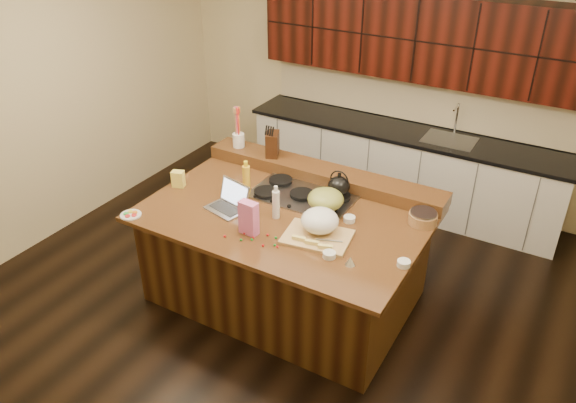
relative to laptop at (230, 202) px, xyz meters
The scene contains 32 objects.
room 0.61m from the laptop, 21.94° to the left, with size 5.52×5.02×2.72m.
island 0.71m from the laptop, 21.94° to the left, with size 2.40×1.60×0.92m.
back_ledge 0.99m from the laptop, 62.90° to the left, with size 2.40×0.30×0.12m, color black.
cooktop 0.66m from the laptop, 46.88° to the left, with size 0.92×0.52×0.05m.
back_counter 2.52m from the laptop, 72.66° to the left, with size 3.70×0.66×2.40m.
kettle 0.97m from the laptop, 39.16° to the left, with size 0.20×0.20×0.18m, color black.
green_bowl 0.83m from the laptop, 25.09° to the left, with size 0.31×0.31×0.17m, color olive.
laptop is the anchor object (origin of this frame).
oil_bottle 0.31m from the laptop, 94.12° to the left, with size 0.07×0.07×0.27m, color yellow.
vinegar_bottle 0.44m from the laptop, ahead, with size 0.06×0.06×0.25m, color silver.
wooden_tray 0.86m from the laptop, ahead, with size 0.58×0.46×0.21m.
ramekin_a 1.10m from the laptop, 11.44° to the right, with size 0.10×0.10×0.04m, color white.
ramekin_b 1.60m from the laptop, ahead, with size 0.10×0.10×0.04m, color white.
ramekin_c 1.04m from the laptop, 18.09° to the left, with size 0.10×0.10×0.04m, color white.
strainer_bowl 1.65m from the laptop, 21.53° to the left, with size 0.24×0.24×0.09m, color #996B3F.
kitchen_timer 1.27m from the laptop, 10.14° to the right, with size 0.08×0.08×0.07m, color silver.
pink_bag 0.45m from the laptop, 33.96° to the right, with size 0.15×0.08×0.29m, color #D865A8.
candy_plate 0.85m from the laptop, 141.28° to the right, with size 0.18×0.18×0.01m, color white.
package_box 0.64m from the laptop, behind, with size 0.11×0.08×0.16m, color #F9E757.
utensil_crock 1.02m from the laptop, 119.76° to the left, with size 0.12×0.12×0.14m, color white.
knife_block 0.90m from the laptop, 96.55° to the left, with size 0.12×0.19×0.24m, color black.
gumdrop_0 0.56m from the laptop, 21.81° to the right, with size 0.02×0.02×0.02m, color red.
gumdrop_1 0.53m from the laptop, 45.14° to the right, with size 0.02×0.02×0.02m, color #198C26.
gumdrop_2 0.53m from the laptop, 34.43° to the right, with size 0.02×0.02×0.02m, color red.
gumdrop_3 0.55m from the laptop, 36.44° to the right, with size 0.02×0.02×0.02m, color #198C26.
gumdrop_4 0.67m from the laptop, 31.95° to the right, with size 0.02×0.02×0.02m, color red.
gumdrop_5 0.63m from the laptop, 19.29° to the right, with size 0.02×0.02×0.02m, color #198C26.
gumdrop_6 0.74m from the laptop, 24.83° to the right, with size 0.02×0.02×0.02m, color red.
gumdrop_7 0.71m from the laptop, 25.21° to the right, with size 0.02×0.02×0.02m, color #198C26.
gumdrop_8 0.46m from the laptop, 60.03° to the right, with size 0.02×0.02×0.02m, color red.
gumdrop_9 0.46m from the laptop, 36.90° to the right, with size 0.02×0.02×0.02m, color #198C26.
gumdrop_10 0.44m from the laptop, 39.43° to the right, with size 0.02×0.02×0.02m, color red.
Camera 1 is at (2.09, -3.55, 3.44)m, focal length 35.00 mm.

